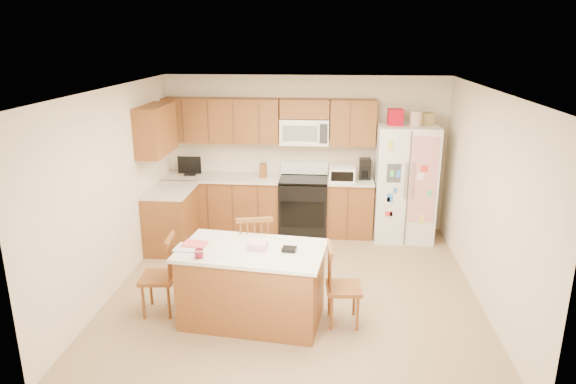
# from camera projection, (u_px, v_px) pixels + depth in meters

# --- Properties ---
(ground) EXTENTS (4.50, 4.50, 0.00)m
(ground) POSITION_uv_depth(u_px,v_px,m) (295.00, 287.00, 6.56)
(ground) COLOR #9B7651
(ground) RESTS_ON ground
(room_shell) EXTENTS (4.60, 4.60, 2.52)m
(room_shell) POSITION_uv_depth(u_px,v_px,m) (295.00, 179.00, 6.14)
(room_shell) COLOR beige
(room_shell) RESTS_ON ground
(cabinetry) EXTENTS (3.36, 1.56, 2.15)m
(cabinetry) POSITION_uv_depth(u_px,v_px,m) (241.00, 180.00, 8.08)
(cabinetry) COLOR brown
(cabinetry) RESTS_ON ground
(stove) EXTENTS (0.76, 0.65, 1.13)m
(stove) POSITION_uv_depth(u_px,v_px,m) (303.00, 205.00, 8.27)
(stove) COLOR black
(stove) RESTS_ON ground
(refrigerator) EXTENTS (0.90, 0.79, 2.04)m
(refrigerator) POSITION_uv_depth(u_px,v_px,m) (405.00, 181.00, 7.95)
(refrigerator) COLOR white
(refrigerator) RESTS_ON ground
(island) EXTENTS (1.68, 1.10, 0.95)m
(island) POSITION_uv_depth(u_px,v_px,m) (252.00, 284.00, 5.71)
(island) COLOR brown
(island) RESTS_ON ground
(windsor_chair_left) EXTENTS (0.41, 0.43, 0.94)m
(windsor_chair_left) POSITION_uv_depth(u_px,v_px,m) (160.00, 277.00, 5.87)
(windsor_chair_left) COLOR brown
(windsor_chair_left) RESTS_ON ground
(windsor_chair_back) EXTENTS (0.54, 0.52, 1.05)m
(windsor_chair_back) POSITION_uv_depth(u_px,v_px,m) (254.00, 256.00, 6.28)
(windsor_chair_back) COLOR brown
(windsor_chair_back) RESTS_ON ground
(windsor_chair_right) EXTENTS (0.41, 0.42, 0.92)m
(windsor_chair_right) POSITION_uv_depth(u_px,v_px,m) (342.00, 287.00, 5.64)
(windsor_chair_right) COLOR brown
(windsor_chair_right) RESTS_ON ground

